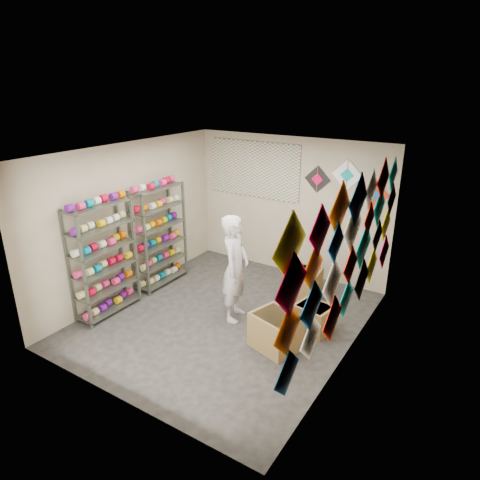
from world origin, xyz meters
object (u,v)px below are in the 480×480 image
Objects in this scene: carton_a at (275,331)px; carton_b at (314,318)px; shelf_rack_front at (104,260)px; carton_c at (304,284)px; shelf_rack_back at (159,236)px; shopkeeper at (235,268)px.

carton_b is (0.29, 0.72, -0.05)m from carton_a.
shelf_rack_front is at bearing -146.76° from carton_b.
carton_a is 1.10× the size of carton_c.
shelf_rack_front is 1.30m from shelf_rack_back.
carton_a is at bearing -14.18° from shelf_rack_back.
carton_a is at bearing 11.53° from shelf_rack_front.
shelf_rack_back reaches higher than shopkeeper.
shelf_rack_back is 1.08× the size of shopkeeper.
carton_a is (0.95, -0.40, -0.61)m from shopkeeper.
carton_c is at bearing 20.05° from shelf_rack_back.
carton_c is (2.55, 0.93, -0.70)m from shelf_rack_back.
shelf_rack_back is 1.92m from shopkeeper.
shelf_rack_front is at bearing 102.36° from shopkeeper.
shelf_rack_front and shelf_rack_back have the same top height.
shopkeeper reaches higher than carton_a.
carton_a is (2.85, -0.72, -0.68)m from shelf_rack_back.
shelf_rack_back is at bearing 90.00° from shelf_rack_front.
carton_b is at bearing 84.22° from carton_a.
shelf_rack_front is 2.99m from carton_a.
shelf_rack_front is 3.47m from carton_b.
shopkeeper reaches higher than carton_b.
carton_a is at bearing -127.65° from shopkeeper.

